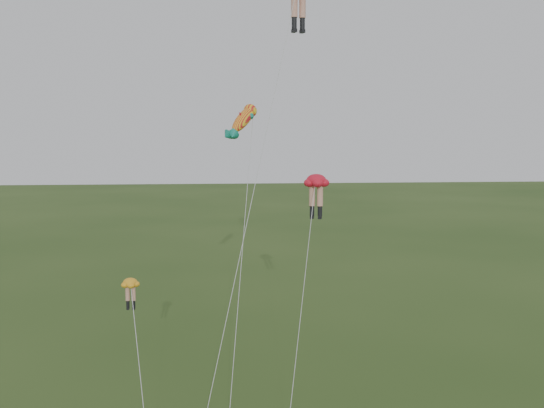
{
  "coord_description": "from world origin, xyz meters",
  "views": [
    {
      "loc": [
        -0.91,
        -27.96,
        14.47
      ],
      "look_at": [
        2.0,
        6.0,
        10.53
      ],
      "focal_mm": 40.0,
      "sensor_mm": 36.0,
      "label": 1
    }
  ],
  "objects": [
    {
      "name": "fish_kite",
      "position": [
        0.57,
        9.84,
        15.32
      ],
      "size": [
        2.54,
        11.51,
        16.59
      ],
      "rotation": [
        0.61,
        0.0,
        -0.63
      ],
      "color": "yellow",
      "rests_on": "ground"
    },
    {
      "name": "legs_kite_yellow",
      "position": [
        -5.27,
        1.1,
        6.82
      ],
      "size": [
        1.92,
        5.26,
        7.52
      ],
      "rotation": [
        0.0,
        0.0,
        -0.06
      ],
      "color": "#F6A51F",
      "rests_on": "ground"
    },
    {
      "name": "legs_kite_red_mid",
      "position": [
        4.74,
        7.46,
        11.39
      ],
      "size": [
        3.73,
        9.51,
        12.12
      ],
      "rotation": [
        0.0,
        0.0,
        -0.32
      ],
      "color": "red",
      "rests_on": "ground"
    }
  ]
}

